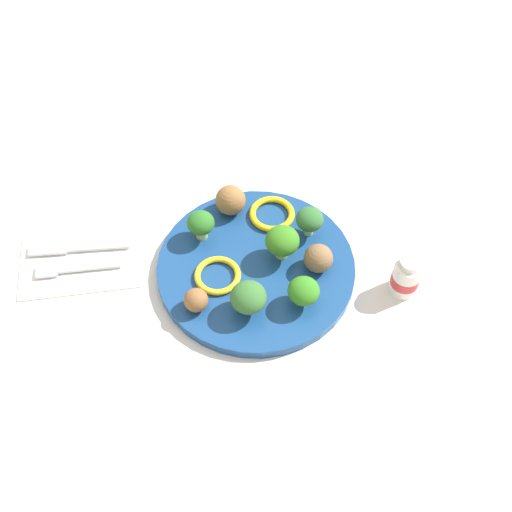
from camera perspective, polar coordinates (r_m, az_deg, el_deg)
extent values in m
plane|color=silver|center=(0.91, 0.00, -1.36)|extent=(4.00, 4.00, 0.00)
cylinder|color=navy|center=(0.90, 0.00, -1.06)|extent=(0.28, 0.28, 0.02)
cylinder|color=#97C678|center=(0.85, -0.67, -4.61)|extent=(0.02, 0.02, 0.01)
ellipsoid|color=#356A2F|center=(0.83, -0.68, -3.72)|extent=(0.05, 0.05, 0.04)
cylinder|color=#A1C172|center=(0.90, 2.32, 0.35)|extent=(0.02, 0.02, 0.02)
ellipsoid|color=#36781E|center=(0.88, 2.38, 1.38)|extent=(0.05, 0.05, 0.04)
cylinder|color=#98C178|center=(0.86, 4.20, -3.96)|extent=(0.01, 0.01, 0.01)
ellipsoid|color=#327A1F|center=(0.84, 4.29, -3.14)|extent=(0.04, 0.04, 0.03)
cylinder|color=#AACE71|center=(0.92, -4.89, 2.08)|extent=(0.02, 0.02, 0.02)
ellipsoid|color=#2A6B24|center=(0.91, -4.99, 2.98)|extent=(0.04, 0.04, 0.03)
cylinder|color=#90BE84|center=(0.93, 4.74, 2.38)|extent=(0.01, 0.01, 0.02)
ellipsoid|color=#2F642F|center=(0.91, 4.83, 3.30)|extent=(0.04, 0.04, 0.03)
sphere|color=olive|center=(0.94, -2.30, 5.02)|extent=(0.05, 0.05, 0.05)
sphere|color=brown|center=(0.85, -5.40, -3.96)|extent=(0.03, 0.03, 0.03)
sphere|color=brown|center=(0.88, 5.60, -0.21)|extent=(0.04, 0.04, 0.04)
torus|color=yellow|center=(0.88, -3.46, -1.75)|extent=(0.07, 0.07, 0.01)
torus|color=yellow|center=(0.95, 1.44, 3.80)|extent=(0.07, 0.07, 0.01)
cube|color=white|center=(0.95, -15.49, -0.30)|extent=(0.18, 0.13, 0.01)
cube|color=silver|center=(0.93, -14.68, -0.90)|extent=(0.09, 0.02, 0.01)
cube|color=silver|center=(0.95, -18.24, -1.26)|extent=(0.03, 0.02, 0.01)
cube|color=silver|center=(0.95, -13.93, 0.85)|extent=(0.09, 0.01, 0.01)
cube|color=silver|center=(0.97, -18.13, 0.55)|extent=(0.06, 0.02, 0.01)
cylinder|color=white|center=(0.89, 13.26, -1.91)|extent=(0.04, 0.04, 0.06)
cylinder|color=red|center=(0.89, 13.23, -2.01)|extent=(0.04, 0.04, 0.02)
cylinder|color=silver|center=(0.87, 13.66, -0.67)|extent=(0.03, 0.03, 0.01)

